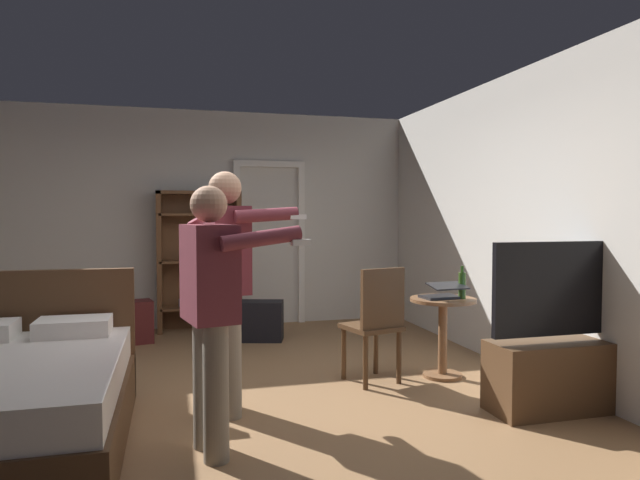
{
  "coord_description": "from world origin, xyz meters",
  "views": [
    {
      "loc": [
        -0.56,
        -4.14,
        1.44
      ],
      "look_at": [
        0.58,
        0.12,
        1.23
      ],
      "focal_mm": 31.31,
      "sensor_mm": 36.0,
      "label": 1
    }
  ],
  "objects_px": {
    "suitcase_dark": "(256,321)",
    "bottle_on_table": "(462,285)",
    "bookshelf": "(199,255)",
    "tv_flatscreen": "(562,361)",
    "bed": "(3,401)",
    "wooden_chair": "(376,320)",
    "side_table": "(443,324)",
    "person_blue_shirt": "(212,301)",
    "suitcase_small": "(130,322)",
    "laptop": "(443,293)",
    "person_striped_shirt": "(227,272)"
  },
  "relations": [
    {
      "from": "bookshelf",
      "to": "wooden_chair",
      "type": "distance_m",
      "value": 3.01
    },
    {
      "from": "laptop",
      "to": "wooden_chair",
      "type": "xyz_separation_m",
      "value": [
        -0.61,
        0.01,
        -0.21
      ]
    },
    {
      "from": "bottle_on_table",
      "to": "person_blue_shirt",
      "type": "xyz_separation_m",
      "value": [
        -2.22,
        -1.01,
        0.1
      ]
    },
    {
      "from": "laptop",
      "to": "bottle_on_table",
      "type": "xyz_separation_m",
      "value": [
        0.17,
        -0.04,
        0.07
      ]
    },
    {
      "from": "bottle_on_table",
      "to": "suitcase_small",
      "type": "xyz_separation_m",
      "value": [
        -2.9,
        2.13,
        -0.59
      ]
    },
    {
      "from": "laptop",
      "to": "person_blue_shirt",
      "type": "distance_m",
      "value": 2.31
    },
    {
      "from": "laptop",
      "to": "bottle_on_table",
      "type": "bearing_deg",
      "value": -12.49
    },
    {
      "from": "bed",
      "to": "suitcase_dark",
      "type": "bearing_deg",
      "value": 53.08
    },
    {
      "from": "person_striped_shirt",
      "to": "person_blue_shirt",
      "type": "bearing_deg",
      "value": -102.67
    },
    {
      "from": "side_table",
      "to": "laptop",
      "type": "xyz_separation_m",
      "value": [
        -0.03,
        -0.04,
        0.29
      ]
    },
    {
      "from": "side_table",
      "to": "person_striped_shirt",
      "type": "bearing_deg",
      "value": -168.57
    },
    {
      "from": "wooden_chair",
      "to": "suitcase_dark",
      "type": "relative_size",
      "value": 1.66
    },
    {
      "from": "bookshelf",
      "to": "tv_flatscreen",
      "type": "xyz_separation_m",
      "value": [
        2.43,
        -3.62,
        -0.57
      ]
    },
    {
      "from": "tv_flatscreen",
      "to": "wooden_chair",
      "type": "distance_m",
      "value": 1.46
    },
    {
      "from": "side_table",
      "to": "laptop",
      "type": "height_order",
      "value": "laptop"
    },
    {
      "from": "bookshelf",
      "to": "suitcase_dark",
      "type": "bearing_deg",
      "value": -53.09
    },
    {
      "from": "bookshelf",
      "to": "suitcase_small",
      "type": "height_order",
      "value": "bookshelf"
    },
    {
      "from": "bookshelf",
      "to": "person_striped_shirt",
      "type": "bearing_deg",
      "value": -88.97
    },
    {
      "from": "tv_flatscreen",
      "to": "suitcase_dark",
      "type": "distance_m",
      "value": 3.37
    },
    {
      "from": "bottle_on_table",
      "to": "suitcase_dark",
      "type": "height_order",
      "value": "bottle_on_table"
    },
    {
      "from": "bed",
      "to": "side_table",
      "type": "relative_size",
      "value": 2.75
    },
    {
      "from": "bed",
      "to": "laptop",
      "type": "distance_m",
      "value": 3.38
    },
    {
      "from": "tv_flatscreen",
      "to": "laptop",
      "type": "relative_size",
      "value": 3.52
    },
    {
      "from": "person_striped_shirt",
      "to": "bottle_on_table",
      "type": "bearing_deg",
      "value": 8.51
    },
    {
      "from": "bookshelf",
      "to": "person_blue_shirt",
      "type": "relative_size",
      "value": 1.07
    },
    {
      "from": "person_blue_shirt",
      "to": "suitcase_small",
      "type": "bearing_deg",
      "value": 102.32
    },
    {
      "from": "side_table",
      "to": "person_striped_shirt",
      "type": "distance_m",
      "value": 2.04
    },
    {
      "from": "person_striped_shirt",
      "to": "suitcase_dark",
      "type": "xyz_separation_m",
      "value": [
        0.54,
        2.23,
        -0.79
      ]
    },
    {
      "from": "bed",
      "to": "person_striped_shirt",
      "type": "bearing_deg",
      "value": 13.53
    },
    {
      "from": "bookshelf",
      "to": "person_striped_shirt",
      "type": "xyz_separation_m",
      "value": [
        0.05,
        -3.02,
        0.08
      ]
    },
    {
      "from": "bed",
      "to": "wooden_chair",
      "type": "bearing_deg",
      "value": 14.42
    },
    {
      "from": "person_blue_shirt",
      "to": "bed",
      "type": "bearing_deg",
      "value": 163.33
    },
    {
      "from": "bottle_on_table",
      "to": "suitcase_dark",
      "type": "distance_m",
      "value": 2.52
    },
    {
      "from": "tv_flatscreen",
      "to": "suitcase_small",
      "type": "xyz_separation_m",
      "value": [
        -3.21,
        3.04,
        -0.13
      ]
    },
    {
      "from": "tv_flatscreen",
      "to": "person_blue_shirt",
      "type": "height_order",
      "value": "person_blue_shirt"
    },
    {
      "from": "wooden_chair",
      "to": "tv_flatscreen",
      "type": "bearing_deg",
      "value": -41.22
    },
    {
      "from": "person_blue_shirt",
      "to": "suitcase_dark",
      "type": "bearing_deg",
      "value": 76.61
    },
    {
      "from": "suitcase_dark",
      "to": "bottle_on_table",
      "type": "bearing_deg",
      "value": -35.16
    },
    {
      "from": "laptop",
      "to": "suitcase_dark",
      "type": "height_order",
      "value": "laptop"
    },
    {
      "from": "side_table",
      "to": "laptop",
      "type": "bearing_deg",
      "value": -121.86
    },
    {
      "from": "suitcase_small",
      "to": "bookshelf",
      "type": "bearing_deg",
      "value": 23.9
    },
    {
      "from": "person_striped_shirt",
      "to": "suitcase_dark",
      "type": "distance_m",
      "value": 2.42
    },
    {
      "from": "side_table",
      "to": "person_blue_shirt",
      "type": "height_order",
      "value": "person_blue_shirt"
    },
    {
      "from": "bed",
      "to": "person_striped_shirt",
      "type": "relative_size",
      "value": 1.1
    },
    {
      "from": "bookshelf",
      "to": "wooden_chair",
      "type": "height_order",
      "value": "bookshelf"
    },
    {
      "from": "tv_flatscreen",
      "to": "bed",
      "type": "bearing_deg",
      "value": 175.91
    },
    {
      "from": "laptop",
      "to": "bed",
      "type": "bearing_deg",
      "value": -168.31
    },
    {
      "from": "laptop",
      "to": "bottle_on_table",
      "type": "distance_m",
      "value": 0.18
    },
    {
      "from": "bed",
      "to": "laptop",
      "type": "relative_size",
      "value": 5.47
    },
    {
      "from": "person_blue_shirt",
      "to": "laptop",
      "type": "bearing_deg",
      "value": 27.0
    }
  ]
}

